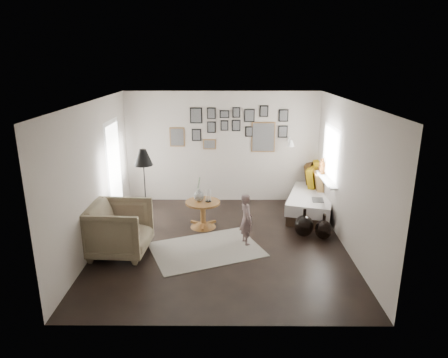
{
  "coord_description": "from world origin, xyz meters",
  "views": [
    {
      "loc": [
        0.09,
        -6.76,
        3.29
      ],
      "look_at": [
        0.05,
        0.5,
        1.1
      ],
      "focal_mm": 32.0,
      "sensor_mm": 36.0,
      "label": 1
    }
  ],
  "objects_px": {
    "demijohn_small": "(323,229)",
    "child": "(246,219)",
    "pedestal_table": "(203,215)",
    "armchair": "(119,229)",
    "magazine_basket": "(105,247)",
    "demijohn_large": "(304,226)",
    "daybed": "(311,197)",
    "vase": "(199,194)",
    "floor_lamp": "(143,160)"
  },
  "relations": [
    {
      "from": "pedestal_table",
      "to": "child",
      "type": "relative_size",
      "value": 0.72
    },
    {
      "from": "armchair",
      "to": "demijohn_large",
      "type": "bearing_deg",
      "value": -73.99
    },
    {
      "from": "magazine_basket",
      "to": "demijohn_small",
      "type": "distance_m",
      "value": 4.01
    },
    {
      "from": "daybed",
      "to": "armchair",
      "type": "xyz_separation_m",
      "value": [
        -3.76,
        -2.12,
        0.14
      ]
    },
    {
      "from": "daybed",
      "to": "floor_lamp",
      "type": "bearing_deg",
      "value": -148.55
    },
    {
      "from": "magazine_basket",
      "to": "pedestal_table",
      "type": "bearing_deg",
      "value": 38.79
    },
    {
      "from": "vase",
      "to": "daybed",
      "type": "height_order",
      "value": "vase"
    },
    {
      "from": "demijohn_small",
      "to": "demijohn_large",
      "type": "bearing_deg",
      "value": 161.08
    },
    {
      "from": "armchair",
      "to": "floor_lamp",
      "type": "height_order",
      "value": "floor_lamp"
    },
    {
      "from": "magazine_basket",
      "to": "demijohn_small",
      "type": "xyz_separation_m",
      "value": [
        3.94,
        0.76,
        0.0
      ]
    },
    {
      "from": "daybed",
      "to": "floor_lamp",
      "type": "xyz_separation_m",
      "value": [
        -3.54,
        -0.9,
        1.06
      ]
    },
    {
      "from": "demijohn_large",
      "to": "child",
      "type": "distance_m",
      "value": 1.21
    },
    {
      "from": "floor_lamp",
      "to": "demijohn_small",
      "type": "height_order",
      "value": "floor_lamp"
    },
    {
      "from": "daybed",
      "to": "floor_lamp",
      "type": "height_order",
      "value": "floor_lamp"
    },
    {
      "from": "pedestal_table",
      "to": "armchair",
      "type": "bearing_deg",
      "value": -140.03
    },
    {
      "from": "vase",
      "to": "armchair",
      "type": "distance_m",
      "value": 1.78
    },
    {
      "from": "floor_lamp",
      "to": "demijohn_large",
      "type": "relative_size",
      "value": 2.89
    },
    {
      "from": "demijohn_small",
      "to": "child",
      "type": "xyz_separation_m",
      "value": [
        -1.48,
        -0.21,
        0.29
      ]
    },
    {
      "from": "armchair",
      "to": "magazine_basket",
      "type": "xyz_separation_m",
      "value": [
        -0.24,
        -0.14,
        -0.27
      ]
    },
    {
      "from": "pedestal_table",
      "to": "armchair",
      "type": "height_order",
      "value": "armchair"
    },
    {
      "from": "daybed",
      "to": "vase",
      "type": "bearing_deg",
      "value": -141.97
    },
    {
      "from": "vase",
      "to": "child",
      "type": "bearing_deg",
      "value": -40.41
    },
    {
      "from": "pedestal_table",
      "to": "demijohn_small",
      "type": "relative_size",
      "value": 1.38
    },
    {
      "from": "pedestal_table",
      "to": "demijohn_large",
      "type": "relative_size",
      "value": 1.26
    },
    {
      "from": "floor_lamp",
      "to": "demijohn_small",
      "type": "bearing_deg",
      "value": -9.83
    },
    {
      "from": "daybed",
      "to": "magazine_basket",
      "type": "height_order",
      "value": "daybed"
    },
    {
      "from": "armchair",
      "to": "vase",
      "type": "bearing_deg",
      "value": -44.21
    },
    {
      "from": "daybed",
      "to": "magazine_basket",
      "type": "distance_m",
      "value": 4.6
    },
    {
      "from": "daybed",
      "to": "child",
      "type": "bearing_deg",
      "value": -114.79
    },
    {
      "from": "daybed",
      "to": "pedestal_table",
      "type": "bearing_deg",
      "value": -140.91
    },
    {
      "from": "vase",
      "to": "magazine_basket",
      "type": "bearing_deg",
      "value": -139.36
    },
    {
      "from": "armchair",
      "to": "demijohn_large",
      "type": "xyz_separation_m",
      "value": [
        3.35,
        0.73,
        -0.25
      ]
    },
    {
      "from": "magazine_basket",
      "to": "demijohn_small",
      "type": "relative_size",
      "value": 0.78
    },
    {
      "from": "armchair",
      "to": "child",
      "type": "height_order",
      "value": "child"
    },
    {
      "from": "pedestal_table",
      "to": "demijohn_large",
      "type": "bearing_deg",
      "value": -12.25
    },
    {
      "from": "demijohn_large",
      "to": "child",
      "type": "xyz_separation_m",
      "value": [
        -1.13,
        -0.33,
        0.27
      ]
    },
    {
      "from": "vase",
      "to": "child",
      "type": "distance_m",
      "value": 1.22
    },
    {
      "from": "child",
      "to": "armchair",
      "type": "bearing_deg",
      "value": 81.51
    },
    {
      "from": "pedestal_table",
      "to": "floor_lamp",
      "type": "xyz_separation_m",
      "value": [
        -1.16,
        0.06,
        1.13
      ]
    },
    {
      "from": "vase",
      "to": "demijohn_small",
      "type": "relative_size",
      "value": 0.99
    },
    {
      "from": "vase",
      "to": "demijohn_large",
      "type": "relative_size",
      "value": 0.9
    },
    {
      "from": "armchair",
      "to": "child",
      "type": "bearing_deg",
      "value": -76.09
    },
    {
      "from": "vase",
      "to": "floor_lamp",
      "type": "height_order",
      "value": "floor_lamp"
    },
    {
      "from": "magazine_basket",
      "to": "floor_lamp",
      "type": "bearing_deg",
      "value": 71.19
    },
    {
      "from": "magazine_basket",
      "to": "demijohn_large",
      "type": "xyz_separation_m",
      "value": [
        3.59,
        0.88,
        0.03
      ]
    },
    {
      "from": "demijohn_large",
      "to": "demijohn_small",
      "type": "height_order",
      "value": "demijohn_large"
    },
    {
      "from": "floor_lamp",
      "to": "magazine_basket",
      "type": "distance_m",
      "value": 1.87
    },
    {
      "from": "floor_lamp",
      "to": "demijohn_large",
      "type": "height_order",
      "value": "floor_lamp"
    },
    {
      "from": "daybed",
      "to": "child",
      "type": "distance_m",
      "value": 2.32
    },
    {
      "from": "magazine_basket",
      "to": "child",
      "type": "distance_m",
      "value": 2.53
    }
  ]
}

